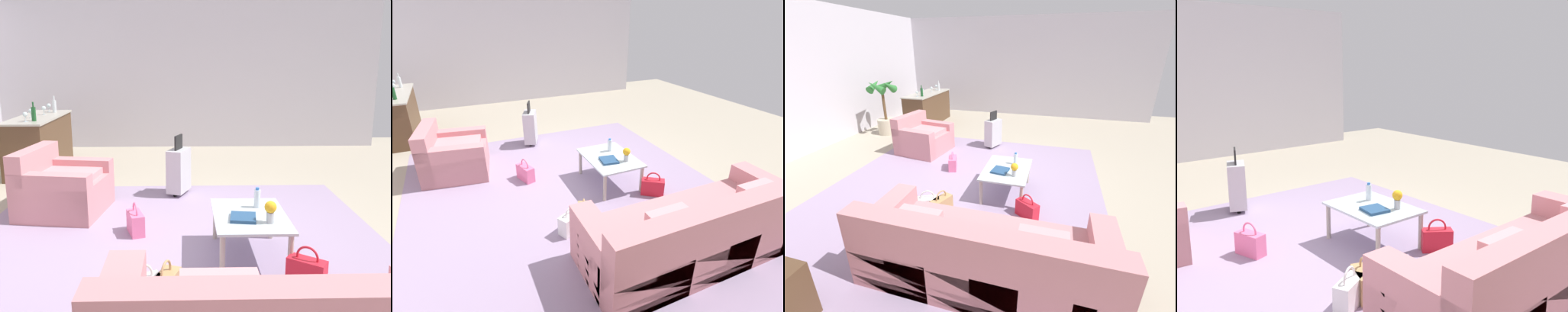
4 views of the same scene
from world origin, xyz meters
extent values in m
plane|color=#A89E89|center=(0.00, 0.00, 0.00)|extent=(12.00, 12.00, 0.00)
cube|color=silver|center=(0.00, 4.06, 1.55)|extent=(10.24, 0.12, 3.10)
cube|color=silver|center=(5.06, 0.00, 1.55)|extent=(0.12, 8.00, 3.10)
cube|color=#9984A3|center=(-0.60, 0.20, 0.00)|extent=(5.20, 4.40, 0.01)
cube|color=#C67F84|center=(-2.10, -0.60, 0.23)|extent=(0.94, 2.43, 0.45)
cube|color=#C67F84|center=(-2.46, -0.60, 0.42)|extent=(0.22, 2.43, 0.84)
cube|color=#C67F84|center=(-2.10, 0.49, 0.32)|extent=(0.94, 0.24, 0.65)
cube|color=#C67F84|center=(-2.10, -1.69, 0.32)|extent=(0.94, 0.24, 0.65)
cube|color=pink|center=(-2.30, -0.05, 0.63)|extent=(0.12, 0.40, 0.40)
cube|color=pink|center=(-2.30, -1.15, 0.63)|extent=(0.14, 0.40, 0.41)
cube|color=#C67F84|center=(0.90, 1.60, 0.22)|extent=(1.12, 1.09, 0.44)
cube|color=#C67F84|center=(0.95, 1.97, 0.40)|extent=(1.01, 0.34, 0.81)
cube|color=#C67F84|center=(1.29, 1.54, 0.30)|extent=(0.34, 0.97, 0.60)
cube|color=#C67F84|center=(0.51, 1.66, 0.30)|extent=(0.34, 0.97, 0.60)
cube|color=pink|center=(0.89, 1.55, 0.48)|extent=(0.84, 0.79, 0.08)
cube|color=silver|center=(-0.40, -0.50, 0.42)|extent=(0.96, 0.69, 0.02)
cylinder|color=#ADA899|center=(-0.83, -0.20, 0.20)|extent=(0.05, 0.05, 0.41)
cylinder|color=#ADA899|center=(0.03, -0.20, 0.20)|extent=(0.05, 0.05, 0.41)
cylinder|color=#ADA899|center=(-0.83, -0.80, 0.20)|extent=(0.05, 0.05, 0.41)
cylinder|color=#ADA899|center=(0.03, -0.80, 0.20)|extent=(0.05, 0.05, 0.41)
cylinder|color=silver|center=(-0.20, -0.60, 0.52)|extent=(0.06, 0.06, 0.18)
cylinder|color=#2D6BBC|center=(-0.20, -0.60, 0.62)|extent=(0.04, 0.04, 0.02)
cube|color=navy|center=(-0.52, -0.42, 0.45)|extent=(0.29, 0.27, 0.03)
cylinder|color=#B2B7BC|center=(-0.62, -0.65, 0.48)|extent=(0.07, 0.07, 0.10)
sphere|color=gold|center=(-0.62, -0.65, 0.58)|extent=(0.11, 0.11, 0.11)
cube|color=#513823|center=(3.10, 2.60, 0.46)|extent=(1.84, 0.63, 0.92)
cube|color=#ADA899|center=(3.10, 2.60, 0.90)|extent=(1.88, 0.67, 0.03)
cylinder|color=silver|center=(2.46, 2.58, 0.92)|extent=(0.07, 0.07, 0.01)
cylinder|color=silver|center=(2.46, 2.58, 0.97)|extent=(0.01, 0.01, 0.08)
sphere|color=silver|center=(2.46, 2.58, 1.04)|extent=(0.08, 0.08, 0.08)
cylinder|color=silver|center=(2.89, 2.64, 0.92)|extent=(0.07, 0.07, 0.01)
cylinder|color=silver|center=(2.89, 2.64, 0.97)|extent=(0.01, 0.01, 0.08)
sphere|color=silver|center=(2.89, 2.64, 1.04)|extent=(0.08, 0.08, 0.08)
cylinder|color=silver|center=(3.31, 2.56, 0.92)|extent=(0.07, 0.07, 0.01)
cylinder|color=silver|center=(3.31, 2.56, 0.97)|extent=(0.01, 0.01, 0.08)
sphere|color=silver|center=(3.31, 2.56, 1.04)|extent=(0.08, 0.08, 0.08)
cylinder|color=silver|center=(3.74, 2.60, 0.92)|extent=(0.07, 0.07, 0.01)
cylinder|color=silver|center=(3.74, 2.60, 0.97)|extent=(0.01, 0.01, 0.08)
sphere|color=silver|center=(3.74, 2.60, 1.04)|extent=(0.08, 0.08, 0.08)
cylinder|color=#194C23|center=(2.54, 2.47, 1.03)|extent=(0.07, 0.07, 0.22)
cylinder|color=#194C23|center=(2.54, 2.47, 1.18)|extent=(0.03, 0.03, 0.08)
cylinder|color=silver|center=(3.65, 2.47, 1.03)|extent=(0.07, 0.07, 0.22)
cylinder|color=silver|center=(3.65, 2.47, 1.18)|extent=(0.03, 0.03, 0.08)
cube|color=#B7B7BC|center=(1.60, 0.20, 0.35)|extent=(0.45, 0.35, 0.60)
cube|color=black|center=(1.60, 0.20, 0.75)|extent=(0.23, 0.11, 0.20)
cylinder|color=black|center=(1.47, 0.25, 0.03)|extent=(0.04, 0.05, 0.05)
cylinder|color=black|center=(1.73, 0.15, 0.03)|extent=(0.04, 0.05, 0.05)
cube|color=tan|center=(-1.20, 0.27, 0.12)|extent=(0.35, 0.24, 0.24)
torus|color=tan|center=(-1.20, 0.27, 0.26)|extent=(0.19, 0.09, 0.20)
cube|color=red|center=(-0.97, -0.90, 0.12)|extent=(0.30, 0.34, 0.24)
torus|color=red|center=(-0.97, -0.90, 0.26)|extent=(0.13, 0.17, 0.20)
cube|color=white|center=(-1.25, 0.45, 0.12)|extent=(0.27, 0.35, 0.24)
torus|color=white|center=(-1.25, 0.45, 0.26)|extent=(0.11, 0.18, 0.20)
cube|color=pink|center=(0.19, 0.66, 0.12)|extent=(0.35, 0.23, 0.24)
torus|color=pink|center=(0.19, 0.66, 0.26)|extent=(0.19, 0.08, 0.20)
cylinder|color=#BCB299|center=(1.80, 3.20, 0.20)|extent=(0.46, 0.46, 0.40)
cylinder|color=brown|center=(1.80, 3.20, 0.78)|extent=(0.07, 0.07, 0.75)
cone|color=#2D7533|center=(2.02, 3.20, 1.27)|extent=(0.20, 0.49, 0.38)
cone|color=#2D7533|center=(1.80, 3.42, 1.27)|extent=(0.49, 0.20, 0.38)
cone|color=#2D7533|center=(1.58, 3.20, 1.27)|extent=(0.20, 0.49, 0.38)
cone|color=#2D7533|center=(1.80, 2.98, 1.27)|extent=(0.49, 0.20, 0.38)
camera|label=1|loc=(-4.29, 0.12, 1.88)|focal=40.00mm
camera|label=2|loc=(-4.01, 1.48, 2.38)|focal=28.00mm
camera|label=3|loc=(-4.05, -1.13, 2.19)|focal=24.00mm
camera|label=4|loc=(-3.84, 2.35, 1.97)|focal=40.00mm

